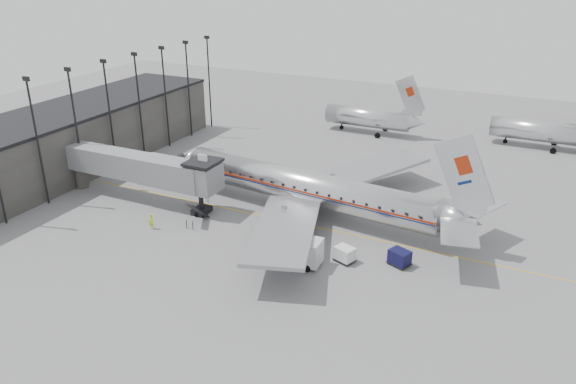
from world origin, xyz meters
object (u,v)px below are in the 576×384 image
Objects in this scene: service_van at (293,249)px; baggage_cart_navy at (400,257)px; ramp_worker at (151,222)px; airliner at (312,189)px; baggage_cart_white at (345,254)px.

service_van reaches higher than baggage_cart_navy.
service_van reaches higher than ramp_worker.
airliner is at bearing 173.06° from baggage_cart_navy.
baggage_cart_white is at bearing 25.36° from service_van.
baggage_cart_navy is 1.05× the size of baggage_cart_white.
service_van is at bearing -131.07° from baggage_cart_white.
ramp_worker reaches higher than baggage_cart_navy.
ramp_worker is (-26.42, -4.12, 0.04)m from baggage_cart_navy.
service_van reaches higher than baggage_cart_white.
baggage_cart_navy is 1.38× the size of ramp_worker.
airliner is at bearing 150.90° from baggage_cart_white.
service_van is 10.30m from baggage_cart_navy.
airliner is 14.22m from baggage_cart_navy.
service_van is at bearing -134.49° from baggage_cart_navy.
baggage_cart_navy is (9.47, 4.00, -0.61)m from service_van.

